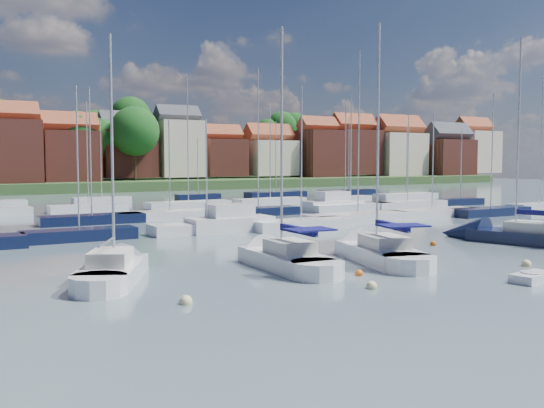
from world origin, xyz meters
TOP-DOWN VIEW (x-y plane):
  - ground at (0.00, 40.00)m, footprint 260.00×260.00m
  - sailboat_left at (-9.93, 4.79)m, footprint 3.15×10.33m
  - sailboat_centre at (-3.87, 4.00)m, footprint 5.40×11.17m
  - sailboat_navy at (8.94, 4.88)m, footprint 5.97×11.47m
  - sailboat_far at (-18.54, 5.83)m, footprint 6.57×9.71m
  - tender at (-1.63, -5.32)m, footprint 2.67×1.59m
  - buoy_a at (-17.70, -1.22)m, footprint 0.54×0.54m
  - buoy_b at (-9.31, -2.68)m, footprint 0.50×0.50m
  - buoy_c at (-7.86, 0.07)m, footprint 0.42×0.42m
  - buoy_d at (1.75, -2.42)m, footprint 0.52×0.52m
  - buoy_e at (3.23, 6.05)m, footprint 0.43×0.43m
  - marina_field at (1.91, 35.15)m, footprint 79.62×41.41m
  - far_shore_town at (2.23, 132.67)m, footprint 212.46×90.00m

SIDE VIEW (x-z plane):
  - ground at x=0.00m, z-range 0.00..0.00m
  - buoy_a at x=-17.70m, z-range -0.27..0.27m
  - buoy_b at x=-9.31m, z-range -0.25..0.25m
  - buoy_c at x=-7.86m, z-range -0.21..0.21m
  - buoy_d at x=1.75m, z-range -0.26..0.26m
  - buoy_e at x=3.23m, z-range -0.21..0.21m
  - tender at x=-1.63m, z-range -0.06..0.48m
  - sailboat_far at x=-18.54m, z-range -6.06..6.74m
  - sailboat_navy at x=8.94m, z-range -7.34..8.05m
  - sailboat_centre at x=-3.87m, z-range -7.00..7.72m
  - sailboat_left at x=-9.93m, z-range -6.61..7.34m
  - marina_field at x=1.91m, z-range -7.53..8.40m
  - far_shore_town at x=2.23m, z-range -6.53..15.74m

